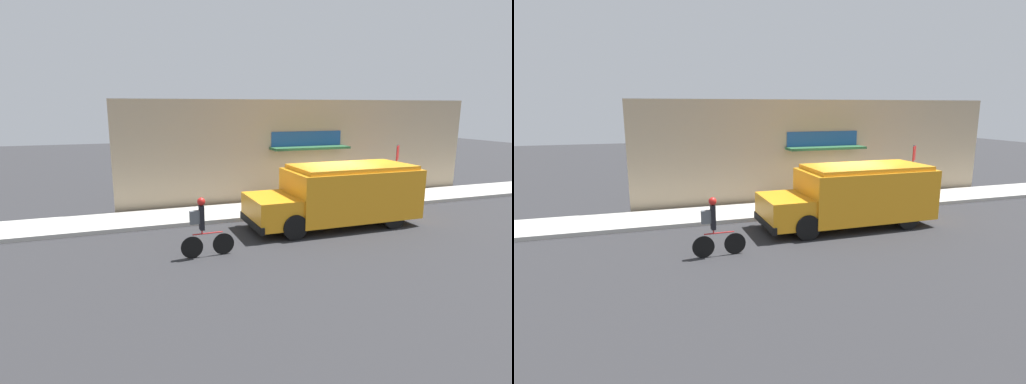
% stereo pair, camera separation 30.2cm
% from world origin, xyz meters
% --- Properties ---
extents(ground_plane, '(70.00, 70.00, 0.00)m').
position_xyz_m(ground_plane, '(0.00, 0.00, 0.00)').
color(ground_plane, '#2B2B2D').
extents(sidewalk, '(28.00, 2.22, 0.15)m').
position_xyz_m(sidewalk, '(0.00, 1.11, 0.07)').
color(sidewalk, '#ADAAA3').
rests_on(sidewalk, ground_plane).
extents(storefront, '(16.31, 0.98, 4.35)m').
position_xyz_m(storefront, '(-0.00, 2.50, 2.18)').
color(storefront, tan).
rests_on(storefront, ground_plane).
extents(school_bus, '(5.95, 2.69, 2.10)m').
position_xyz_m(school_bus, '(-0.70, -1.46, 1.10)').
color(school_bus, orange).
rests_on(school_bus, ground_plane).
extents(cyclist, '(1.50, 0.22, 1.68)m').
position_xyz_m(cyclist, '(-5.80, -2.97, 0.84)').
color(cyclist, black).
rests_on(cyclist, ground_plane).
extents(stop_sign_post, '(0.45, 0.45, 2.37)m').
position_xyz_m(stop_sign_post, '(3.16, 0.57, 1.73)').
color(stop_sign_post, slate).
rests_on(stop_sign_post, sidewalk).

